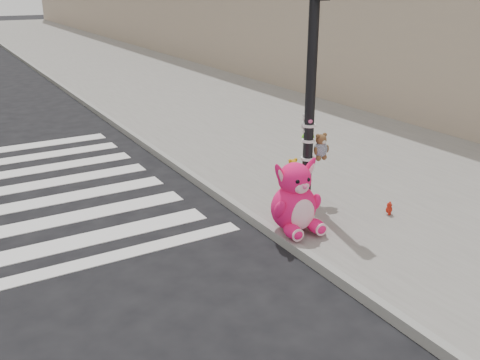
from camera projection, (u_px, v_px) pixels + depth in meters
ground at (219, 307)px, 6.25m from camera, size 120.00×120.00×0.00m
sidewalk_near at (209, 100)px, 16.68m from camera, size 7.00×80.00×0.14m
curb_edge at (100, 113)px, 15.05m from camera, size 0.12×80.00×0.15m
signal_pole at (311, 104)px, 8.33m from camera, size 0.70×0.49×4.00m
pink_bunny at (295, 202)px, 7.71m from camera, size 0.77×0.82×1.09m
red_teddy at (389, 208)px, 8.34m from camera, size 0.17×0.16×0.21m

